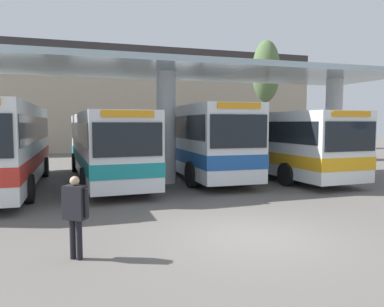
{
  "coord_description": "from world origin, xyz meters",
  "views": [
    {
      "loc": [
        -3.96,
        -7.8,
        2.66
      ],
      "look_at": [
        0.0,
        4.54,
        1.6
      ],
      "focal_mm": 35.0,
      "sensor_mm": 36.0,
      "label": 1
    }
  ],
  "objects_px": {
    "transit_bus_far_right_bay": "(268,140)",
    "parked_car_street": "(212,142)",
    "transit_bus_left_bay": "(4,142)",
    "transit_bus_center_bay": "(105,143)",
    "poplar_tree_behind_right": "(266,73)",
    "transit_bus_right_bay": "(196,138)",
    "pedestrian_waiting": "(75,209)"
  },
  "relations": [
    {
      "from": "poplar_tree_behind_right",
      "to": "parked_car_street",
      "type": "relative_size",
      "value": 1.93
    },
    {
      "from": "transit_bus_left_bay",
      "to": "transit_bus_center_bay",
      "type": "relative_size",
      "value": 0.92
    },
    {
      "from": "poplar_tree_behind_right",
      "to": "parked_car_street",
      "type": "height_order",
      "value": "poplar_tree_behind_right"
    },
    {
      "from": "pedestrian_waiting",
      "to": "poplar_tree_behind_right",
      "type": "height_order",
      "value": "poplar_tree_behind_right"
    },
    {
      "from": "transit_bus_center_bay",
      "to": "poplar_tree_behind_right",
      "type": "relative_size",
      "value": 1.4
    },
    {
      "from": "transit_bus_far_right_bay",
      "to": "transit_bus_right_bay",
      "type": "bearing_deg",
      "value": -8.19
    },
    {
      "from": "transit_bus_left_bay",
      "to": "transit_bus_far_right_bay",
      "type": "bearing_deg",
      "value": -176.25
    },
    {
      "from": "poplar_tree_behind_right",
      "to": "transit_bus_right_bay",
      "type": "bearing_deg",
      "value": -138.29
    },
    {
      "from": "pedestrian_waiting",
      "to": "parked_car_street",
      "type": "height_order",
      "value": "parked_car_street"
    },
    {
      "from": "transit_bus_center_bay",
      "to": "poplar_tree_behind_right",
      "type": "distance_m",
      "value": 14.49
    },
    {
      "from": "transit_bus_center_bay",
      "to": "parked_car_street",
      "type": "xyz_separation_m",
      "value": [
        10.77,
        13.97,
        -0.8
      ]
    },
    {
      "from": "poplar_tree_behind_right",
      "to": "transit_bus_center_bay",
      "type": "bearing_deg",
      "value": -151.5
    },
    {
      "from": "transit_bus_far_right_bay",
      "to": "pedestrian_waiting",
      "type": "bearing_deg",
      "value": 43.2
    },
    {
      "from": "transit_bus_center_bay",
      "to": "poplar_tree_behind_right",
      "type": "xyz_separation_m",
      "value": [
        12.08,
        6.56,
        4.58
      ]
    },
    {
      "from": "pedestrian_waiting",
      "to": "poplar_tree_behind_right",
      "type": "xyz_separation_m",
      "value": [
        13.52,
        17.1,
        5.31
      ]
    },
    {
      "from": "transit_bus_center_bay",
      "to": "pedestrian_waiting",
      "type": "bearing_deg",
      "value": 79.8
    },
    {
      "from": "transit_bus_center_bay",
      "to": "parked_car_street",
      "type": "bearing_deg",
      "value": -130.05
    },
    {
      "from": "transit_bus_left_bay",
      "to": "transit_bus_right_bay",
      "type": "height_order",
      "value": "transit_bus_right_bay"
    },
    {
      "from": "transit_bus_right_bay",
      "to": "parked_car_street",
      "type": "relative_size",
      "value": 2.38
    },
    {
      "from": "transit_bus_far_right_bay",
      "to": "parked_car_street",
      "type": "bearing_deg",
      "value": -102.08
    },
    {
      "from": "transit_bus_left_bay",
      "to": "transit_bus_center_bay",
      "type": "xyz_separation_m",
      "value": [
        4.09,
        1.27,
        -0.14
      ]
    },
    {
      "from": "transit_bus_right_bay",
      "to": "transit_bus_far_right_bay",
      "type": "bearing_deg",
      "value": 175.2
    },
    {
      "from": "transit_bus_left_bay",
      "to": "pedestrian_waiting",
      "type": "height_order",
      "value": "transit_bus_left_bay"
    },
    {
      "from": "transit_bus_left_bay",
      "to": "pedestrian_waiting",
      "type": "bearing_deg",
      "value": 106.79
    },
    {
      "from": "transit_bus_far_right_bay",
      "to": "parked_car_street",
      "type": "relative_size",
      "value": 2.64
    },
    {
      "from": "transit_bus_center_bay",
      "to": "transit_bus_far_right_bay",
      "type": "bearing_deg",
      "value": 173.19
    },
    {
      "from": "transit_bus_left_bay",
      "to": "poplar_tree_behind_right",
      "type": "bearing_deg",
      "value": -153.37
    },
    {
      "from": "transit_bus_center_bay",
      "to": "transit_bus_right_bay",
      "type": "bearing_deg",
      "value": 174.44
    },
    {
      "from": "parked_car_street",
      "to": "pedestrian_waiting",
      "type": "bearing_deg",
      "value": -113.31
    },
    {
      "from": "transit_bus_center_bay",
      "to": "pedestrian_waiting",
      "type": "distance_m",
      "value": 10.66
    },
    {
      "from": "pedestrian_waiting",
      "to": "transit_bus_left_bay",
      "type": "bearing_deg",
      "value": 142.13
    },
    {
      "from": "transit_bus_left_bay",
      "to": "transit_bus_right_bay",
      "type": "relative_size",
      "value": 1.04
    }
  ]
}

